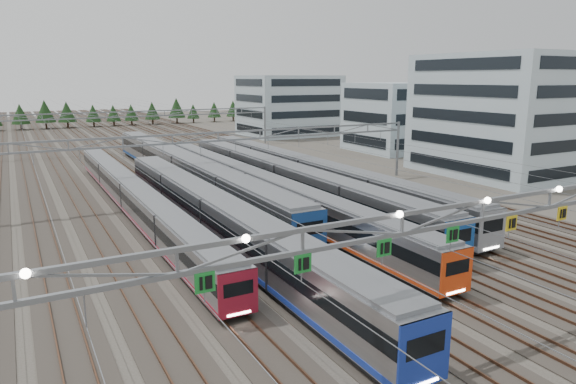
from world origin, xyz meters
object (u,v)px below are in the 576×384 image
train_f (308,173)px  depot_bldg_north (289,105)px  train_d (256,186)px  train_e (285,179)px  train_c (184,169)px  depot_bldg_mid (393,117)px  train_b (217,217)px  depot_bldg_south (502,115)px  gantry_far (137,119)px  gantry_near (484,215)px  gantry_mid (218,144)px  train_a (133,196)px

train_f → depot_bldg_north: bearing=63.8°
train_d → train_e: size_ratio=1.10×
train_c → depot_bldg_mid: (46.88, 14.01, 4.30)m
train_e → train_b: bearing=-137.1°
train_e → depot_bldg_south: (36.05, -1.20, 6.58)m
train_e → gantry_far: gantry_far is taller
gantry_far → gantry_near: bearing=-90.0°
train_d → gantry_near: bearing=-93.8°
train_d → depot_bldg_south: size_ratio=2.80×
train_b → gantry_near: bearing=-73.7°
gantry_near → gantry_mid: (0.05, 40.12, -0.70)m
gantry_mid → train_b: bearing=-111.4°
depot_bldg_mid → depot_bldg_south: bearing=-93.9°
gantry_far → train_e: bearing=-82.3°
train_b → depot_bldg_south: bearing=12.9°
gantry_near → train_f: bearing=73.3°
train_b → gantry_mid: size_ratio=0.93×
train_c → gantry_mid: bearing=-72.9°
train_f → gantry_far: size_ratio=1.04×
train_c → depot_bldg_south: 47.38m
gantry_near → train_c: bearing=92.7°
train_b → depot_bldg_south: (49.55, 11.36, 6.60)m
gantry_near → depot_bldg_south: (42.85, 34.30, 1.75)m
train_f → depot_bldg_mid: (33.38, 23.81, 4.41)m
train_f → depot_bldg_north: (29.14, 59.20, 5.17)m
gantry_near → depot_bldg_south: bearing=38.7°
gantry_far → train_d: bearing=-87.5°
train_e → depot_bldg_south: 36.67m
depot_bldg_mid → depot_bldg_north: (-4.24, 35.40, 0.76)m
train_f → gantry_mid: (-11.25, 2.46, 4.16)m
train_d → gantry_mid: (-2.25, 5.80, 4.35)m
train_c → train_b: bearing=-100.4°
gantry_far → train_c: bearing=-93.4°
depot_bldg_mid → train_c: bearing=-163.4°
train_b → gantry_near: size_ratio=0.93×
train_b → depot_bldg_north: 87.83m
depot_bldg_south → depot_bldg_mid: size_ratio=1.38×
train_a → gantry_near: 38.33m
train_f → gantry_mid: 12.24m
gantry_far → depot_bldg_south: (42.80, -50.82, 2.45)m
train_f → depot_bldg_north: depot_bldg_north is taller
train_a → train_c: size_ratio=0.87×
gantry_near → depot_bldg_north: (40.44, 96.86, 0.31)m
train_b → depot_bldg_north: bearing=57.5°
train_a → gantry_mid: (11.25, 3.83, 4.48)m
train_d → gantry_far: size_ratio=1.09×
train_b → train_d: size_ratio=0.85×
gantry_near → train_a: bearing=107.2°
train_a → depot_bldg_south: 54.53m
train_a → train_c: 14.34m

